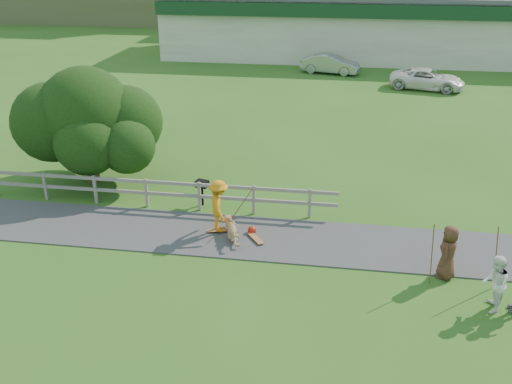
{
  "coord_description": "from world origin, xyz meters",
  "views": [
    {
      "loc": [
        2.95,
        -14.98,
        9.09
      ],
      "look_at": [
        0.28,
        2.0,
        1.45
      ],
      "focal_mm": 40.0,
      "sensor_mm": 36.0,
      "label": 1
    }
  ],
  "objects_px": {
    "spectator_c": "(448,252)",
    "tree": "(89,138)",
    "spectator_a": "(495,284)",
    "skater_fallen": "(232,229)",
    "bbq": "(202,193)",
    "car_white": "(427,79)",
    "car_silver": "(330,64)",
    "skater_rider": "(219,209)"
  },
  "relations": [
    {
      "from": "spectator_c",
      "to": "tree",
      "type": "height_order",
      "value": "tree"
    },
    {
      "from": "spectator_a",
      "to": "car_white",
      "type": "xyz_separation_m",
      "value": [
        1.12,
        25.06,
        -0.14
      ]
    },
    {
      "from": "skater_rider",
      "to": "tree",
      "type": "bearing_deg",
      "value": 37.96
    },
    {
      "from": "car_white",
      "to": "bbq",
      "type": "distance_m",
      "value": 22.37
    },
    {
      "from": "spectator_a",
      "to": "bbq",
      "type": "relative_size",
      "value": 1.64
    },
    {
      "from": "car_white",
      "to": "skater_rider",
      "type": "bearing_deg",
      "value": 170.26
    },
    {
      "from": "tree",
      "to": "skater_fallen",
      "type": "bearing_deg",
      "value": -30.76
    },
    {
      "from": "tree",
      "to": "skater_rider",
      "type": "bearing_deg",
      "value": -30.97
    },
    {
      "from": "spectator_a",
      "to": "tree",
      "type": "bearing_deg",
      "value": -108.25
    },
    {
      "from": "spectator_c",
      "to": "tree",
      "type": "distance_m",
      "value": 14.25
    },
    {
      "from": "spectator_a",
      "to": "spectator_c",
      "type": "height_order",
      "value": "spectator_c"
    },
    {
      "from": "spectator_c",
      "to": "bbq",
      "type": "height_order",
      "value": "spectator_c"
    },
    {
      "from": "car_white",
      "to": "tree",
      "type": "xyz_separation_m",
      "value": [
        -15.29,
        -18.27,
        1.17
      ]
    },
    {
      "from": "spectator_a",
      "to": "car_silver",
      "type": "height_order",
      "value": "spectator_a"
    },
    {
      "from": "spectator_a",
      "to": "tree",
      "type": "xyz_separation_m",
      "value": [
        -14.16,
        6.79,
        1.03
      ]
    },
    {
      "from": "skater_fallen",
      "to": "spectator_a",
      "type": "relative_size",
      "value": 1.09
    },
    {
      "from": "skater_rider",
      "to": "car_silver",
      "type": "bearing_deg",
      "value": -27.12
    },
    {
      "from": "spectator_c",
      "to": "tree",
      "type": "xyz_separation_m",
      "value": [
        -13.19,
        5.31,
        1.01
      ]
    },
    {
      "from": "spectator_a",
      "to": "skater_fallen",
      "type": "bearing_deg",
      "value": -103.44
    },
    {
      "from": "spectator_a",
      "to": "car_silver",
      "type": "bearing_deg",
      "value": -162.12
    },
    {
      "from": "spectator_a",
      "to": "skater_rider",
      "type": "bearing_deg",
      "value": -103.91
    },
    {
      "from": "skater_fallen",
      "to": "spectator_a",
      "type": "height_order",
      "value": "spectator_a"
    },
    {
      "from": "skater_fallen",
      "to": "tree",
      "type": "xyz_separation_m",
      "value": [
        -6.56,
        3.9,
        1.52
      ]
    },
    {
      "from": "skater_rider",
      "to": "car_white",
      "type": "bearing_deg",
      "value": -43.92
    },
    {
      "from": "skater_fallen",
      "to": "car_silver",
      "type": "bearing_deg",
      "value": 64.39
    },
    {
      "from": "car_silver",
      "to": "bbq",
      "type": "xyz_separation_m",
      "value": [
        -3.82,
        -23.73,
        -0.21
      ]
    },
    {
      "from": "skater_fallen",
      "to": "car_silver",
      "type": "height_order",
      "value": "car_silver"
    },
    {
      "from": "skater_rider",
      "to": "car_silver",
      "type": "height_order",
      "value": "skater_rider"
    },
    {
      "from": "tree",
      "to": "car_white",
      "type": "bearing_deg",
      "value": 50.08
    },
    {
      "from": "spectator_c",
      "to": "car_white",
      "type": "bearing_deg",
      "value": -165.11
    },
    {
      "from": "spectator_c",
      "to": "car_silver",
      "type": "height_order",
      "value": "spectator_c"
    },
    {
      "from": "spectator_a",
      "to": "tree",
      "type": "distance_m",
      "value": 15.74
    },
    {
      "from": "skater_rider",
      "to": "skater_fallen",
      "type": "xyz_separation_m",
      "value": [
        0.5,
        -0.27,
        -0.58
      ]
    },
    {
      "from": "car_white",
      "to": "car_silver",
      "type": "bearing_deg",
      "value": 72.22
    },
    {
      "from": "bbq",
      "to": "skater_rider",
      "type": "bearing_deg",
      "value": -48.05
    },
    {
      "from": "skater_fallen",
      "to": "bbq",
      "type": "relative_size",
      "value": 1.78
    },
    {
      "from": "car_white",
      "to": "tree",
      "type": "distance_m",
      "value": 23.85
    },
    {
      "from": "spectator_c",
      "to": "tree",
      "type": "relative_size",
      "value": 0.28
    },
    {
      "from": "car_silver",
      "to": "skater_rider",
      "type": "bearing_deg",
      "value": -173.57
    },
    {
      "from": "skater_fallen",
      "to": "spectator_c",
      "type": "distance_m",
      "value": 6.8
    },
    {
      "from": "spectator_c",
      "to": "spectator_a",
      "type": "bearing_deg",
      "value": 53.14
    },
    {
      "from": "car_silver",
      "to": "bbq",
      "type": "bearing_deg",
      "value": -176.66
    }
  ]
}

